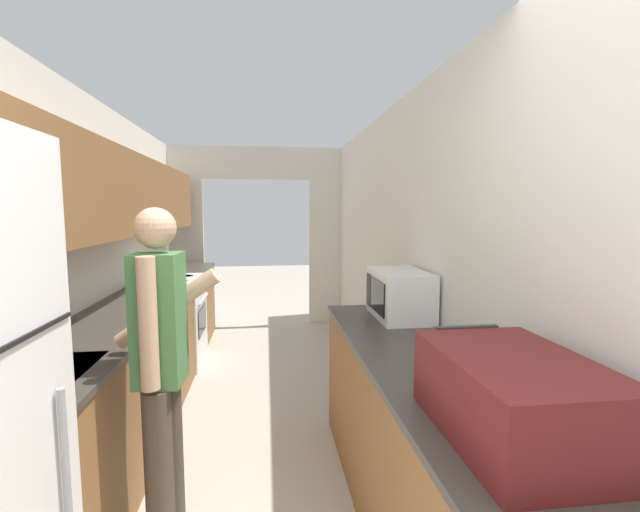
{
  "coord_description": "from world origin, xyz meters",
  "views": [
    {
      "loc": [
        0.13,
        -0.53,
        1.63
      ],
      "look_at": [
        0.61,
        3.27,
        1.22
      ],
      "focal_mm": 24.0,
      "sensor_mm": 36.0,
      "label": 1
    }
  ],
  "objects_px": {
    "person": "(161,370)",
    "suitcase": "(513,397)",
    "microwave": "(400,294)",
    "range_oven": "(172,321)",
    "knife": "(174,271)"
  },
  "relations": [
    {
      "from": "range_oven",
      "to": "knife",
      "type": "height_order",
      "value": "range_oven"
    },
    {
      "from": "person",
      "to": "microwave",
      "type": "height_order",
      "value": "person"
    },
    {
      "from": "person",
      "to": "suitcase",
      "type": "distance_m",
      "value": 1.51
    },
    {
      "from": "person",
      "to": "knife",
      "type": "height_order",
      "value": "person"
    },
    {
      "from": "range_oven",
      "to": "person",
      "type": "bearing_deg",
      "value": -78.89
    },
    {
      "from": "range_oven",
      "to": "person",
      "type": "distance_m",
      "value": 2.66
    },
    {
      "from": "suitcase",
      "to": "microwave",
      "type": "xyz_separation_m",
      "value": [
        0.11,
        1.51,
        0.02
      ]
    },
    {
      "from": "person",
      "to": "suitcase",
      "type": "bearing_deg",
      "value": -119.28
    },
    {
      "from": "person",
      "to": "microwave",
      "type": "distance_m",
      "value": 1.55
    },
    {
      "from": "suitcase",
      "to": "microwave",
      "type": "relative_size",
      "value": 1.23
    },
    {
      "from": "suitcase",
      "to": "person",
      "type": "bearing_deg",
      "value": 146.95
    },
    {
      "from": "suitcase",
      "to": "microwave",
      "type": "height_order",
      "value": "microwave"
    },
    {
      "from": "range_oven",
      "to": "person",
      "type": "height_order",
      "value": "person"
    },
    {
      "from": "person",
      "to": "suitcase",
      "type": "relative_size",
      "value": 2.49
    },
    {
      "from": "person",
      "to": "suitcase",
      "type": "height_order",
      "value": "person"
    }
  ]
}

